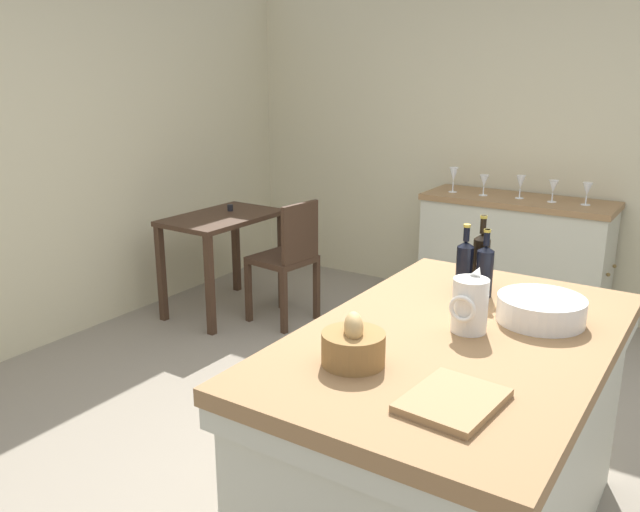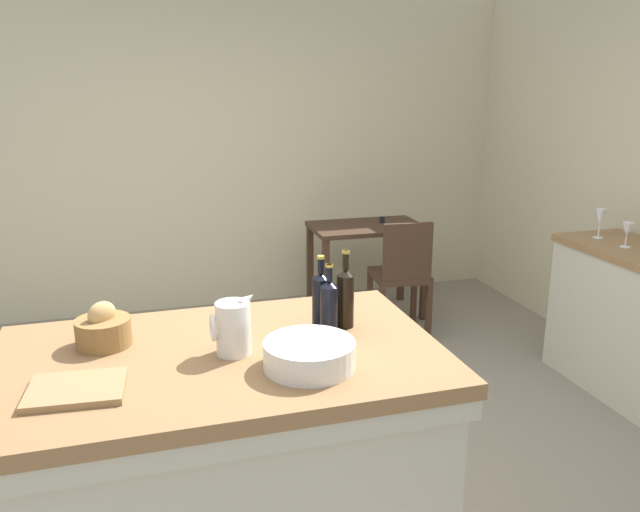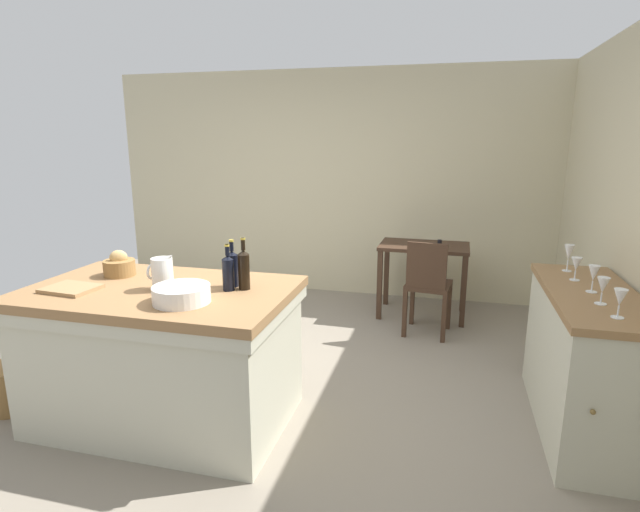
{
  "view_description": "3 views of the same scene",
  "coord_description": "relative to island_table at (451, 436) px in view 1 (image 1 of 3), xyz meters",
  "views": [
    {
      "loc": [
        -2.49,
        -1.32,
        1.85
      ],
      "look_at": [
        0.22,
        0.44,
        0.91
      ],
      "focal_mm": 36.86,
      "sensor_mm": 36.0,
      "label": 1
    },
    {
      "loc": [
        -0.62,
        -2.74,
        1.9
      ],
      "look_at": [
        0.38,
        0.66,
        0.91
      ],
      "focal_mm": 35.48,
      "sensor_mm": 36.0,
      "label": 2
    },
    {
      "loc": [
        1.37,
        -3.19,
        1.83
      ],
      "look_at": [
        0.42,
        0.48,
        0.93
      ],
      "focal_mm": 27.99,
      "sensor_mm": 36.0,
      "label": 3
    }
  ],
  "objects": [
    {
      "name": "wall_right",
      "position": [
        2.96,
        0.53,
        0.81
      ],
      "size": [
        0.12,
        5.2,
        2.6
      ],
      "primitive_type": "cube",
      "color": "beige",
      "rests_on": "ground"
    },
    {
      "name": "ground_plane",
      "position": [
        0.36,
        0.53,
        -0.49
      ],
      "size": [
        6.76,
        6.76,
        0.0
      ],
      "primitive_type": "plane",
      "color": "gray"
    },
    {
      "name": "wine_glass_left",
      "position": [
        2.6,
        0.33,
        0.53
      ],
      "size": [
        0.07,
        0.07,
        0.16
      ],
      "color": "white",
      "rests_on": "side_cabinet"
    },
    {
      "name": "wine_bottle_amber",
      "position": [
        0.44,
        0.15,
        0.54
      ],
      "size": [
        0.07,
        0.07,
        0.3
      ],
      "color": "black",
      "rests_on": "island_table"
    },
    {
      "name": "side_cabinet",
      "position": [
        2.62,
        0.57,
        -0.03
      ],
      "size": [
        0.52,
        1.38,
        0.92
      ],
      "color": "olive",
      "rests_on": "ground"
    },
    {
      "name": "wine_glass_far_left",
      "position": [
        2.62,
        0.11,
        0.53
      ],
      "size": [
        0.07,
        0.07,
        0.16
      ],
      "color": "white",
      "rests_on": "side_cabinet"
    },
    {
      "name": "wine_bottle_dark",
      "position": [
        0.53,
        0.11,
        0.55
      ],
      "size": [
        0.07,
        0.07,
        0.33
      ],
      "color": "black",
      "rests_on": "island_table"
    },
    {
      "name": "island_table",
      "position": [
        0.0,
        0.0,
        0.0
      ],
      "size": [
        1.67,
        1.02,
        0.91
      ],
      "color": "olive",
      "rests_on": "ground"
    },
    {
      "name": "wine_bottle_green",
      "position": [
        0.45,
        0.07,
        0.54
      ],
      "size": [
        0.07,
        0.07,
        0.29
      ],
      "color": "black",
      "rests_on": "island_table"
    },
    {
      "name": "writing_desk",
      "position": [
        1.52,
        2.48,
        0.15
      ],
      "size": [
        0.91,
        0.58,
        0.81
      ],
      "color": "#3D281C",
      "rests_on": "ground"
    },
    {
      "name": "cutting_board",
      "position": [
        -0.49,
        -0.18,
        0.43
      ],
      "size": [
        0.33,
        0.26,
        0.02
      ],
      "primitive_type": "cube",
      "rotation": [
        0.0,
        0.0,
        -0.08
      ],
      "color": "#99754C",
      "rests_on": "island_table"
    },
    {
      "name": "wall_back",
      "position": [
        0.36,
        3.13,
        0.81
      ],
      "size": [
        5.32,
        0.12,
        2.6
      ],
      "primitive_type": "cube",
      "color": "beige",
      "rests_on": "ground"
    },
    {
      "name": "wine_glass_right",
      "position": [
        2.57,
        0.83,
        0.53
      ],
      "size": [
        0.07,
        0.07,
        0.15
      ],
      "color": "white",
      "rests_on": "side_cabinet"
    },
    {
      "name": "bread_basket",
      "position": [
        -0.42,
        0.19,
        0.49
      ],
      "size": [
        0.21,
        0.21,
        0.18
      ],
      "color": "olive",
      "rests_on": "island_table"
    },
    {
      "name": "wooden_chair",
      "position": [
        1.59,
        1.92,
        0.01
      ],
      "size": [
        0.44,
        0.44,
        0.92
      ],
      "color": "#3D281C",
      "rests_on": "ground"
    },
    {
      "name": "wine_glass_middle",
      "position": [
        2.61,
        0.57,
        0.54
      ],
      "size": [
        0.07,
        0.07,
        0.17
      ],
      "color": "white",
      "rests_on": "side_cabinet"
    },
    {
      "name": "wine_glass_far_right",
      "position": [
        2.57,
        1.07,
        0.56
      ],
      "size": [
        0.07,
        0.07,
        0.19
      ],
      "color": "white",
      "rests_on": "side_cabinet"
    },
    {
      "name": "pitcher",
      "position": [
        0.05,
        -0.02,
        0.53
      ],
      "size": [
        0.17,
        0.13,
        0.24
      ],
      "color": "silver",
      "rests_on": "island_table"
    },
    {
      "name": "wash_bowl",
      "position": [
        0.29,
        -0.22,
        0.47
      ],
      "size": [
        0.33,
        0.33,
        0.1
      ],
      "primitive_type": "cylinder",
      "color": "silver",
      "rests_on": "island_table"
    }
  ]
}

